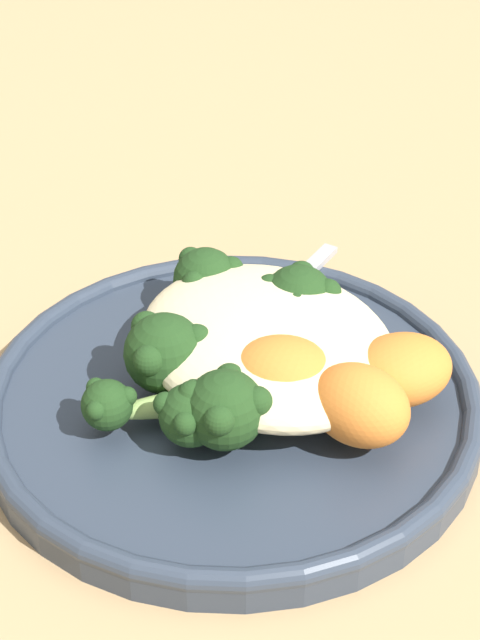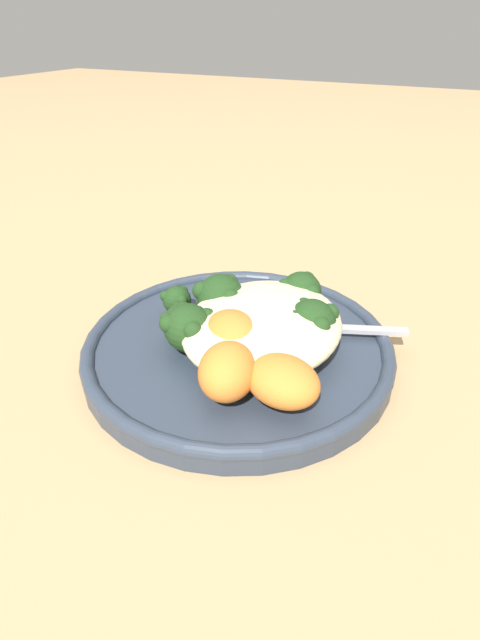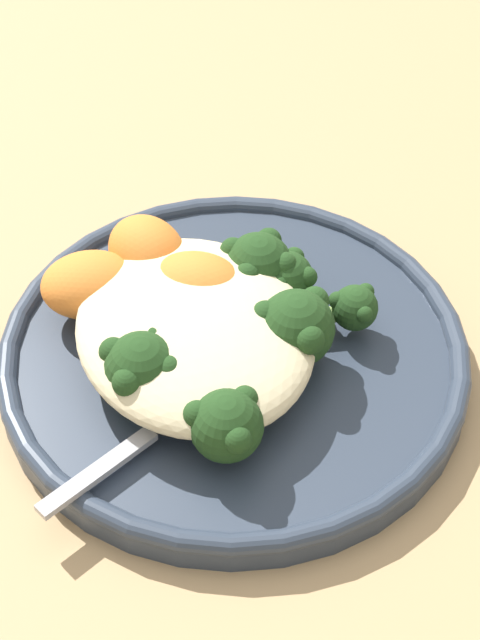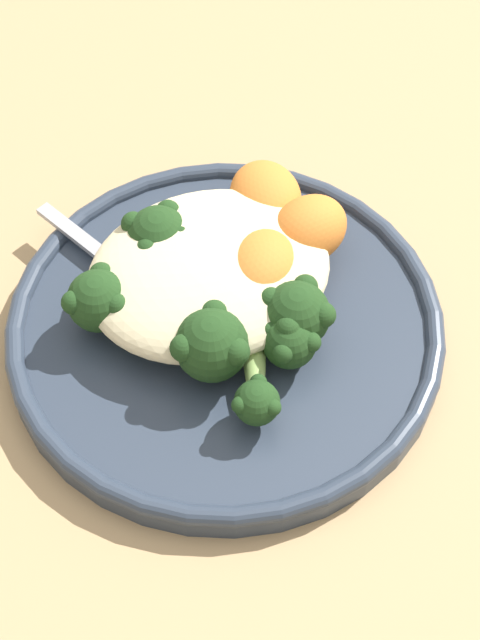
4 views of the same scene
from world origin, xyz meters
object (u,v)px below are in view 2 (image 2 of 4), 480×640
(quinoa_mound, at_px, (262,326))
(broccoli_stalk_5, at_px, (193,313))
(broccoli_stalk_0, at_px, (303,327))
(broccoli_stalk_4, at_px, (222,301))
(broccoli_stalk_7, at_px, (196,330))
(sweet_potato_chunk_0, at_px, (227,371))
(broccoli_stalk_1, at_px, (289,304))
(sweet_potato_chunk_2, at_px, (282,381))
(spoon, at_px, (309,325))
(broccoli_stalk_2, at_px, (264,315))
(broccoli_stalk_3, at_px, (254,316))
(sweet_potato_chunk_1, at_px, (232,337))
(plate, at_px, (236,349))
(broccoli_stalk_6, at_px, (193,327))

(quinoa_mound, bearing_deg, broccoli_stalk_5, -92.42)
(broccoli_stalk_0, bearing_deg, broccoli_stalk_4, 129.82)
(broccoli_stalk_7, relative_size, sweet_potato_chunk_0, 1.70)
(broccoli_stalk_1, height_order, broccoli_stalk_5, broccoli_stalk_1)
(broccoli_stalk_7, bearing_deg, sweet_potato_chunk_2, 154.03)
(broccoli_stalk_0, distance_m, spoon, 0.03)
(broccoli_stalk_0, relative_size, broccoli_stalk_2, 0.72)
(quinoa_mound, distance_m, broccoli_stalk_3, 0.02)
(broccoli_stalk_7, height_order, sweet_potato_chunk_0, same)
(sweet_potato_chunk_1, bearing_deg, broccoli_stalk_4, -144.10)
(broccoli_stalk_3, xyz_separation_m, broccoli_stalk_7, (0.05, -0.03, 0.00))
(plate, bearing_deg, sweet_potato_chunk_1, 19.17)
(sweet_potato_chunk_2, bearing_deg, broccoli_stalk_2, -148.26)
(broccoli_stalk_5, bearing_deg, broccoli_stalk_3, -142.89)
(broccoli_stalk_5, distance_m, broccoli_stalk_6, 0.03)
(quinoa_mound, distance_m, broccoli_stalk_5, 0.07)
(sweet_potato_chunk_2, xyz_separation_m, spoon, (-0.10, -0.01, -0.01))
(broccoli_stalk_1, distance_m, broccoli_stalk_4, 0.06)
(broccoli_stalk_0, relative_size, broccoli_stalk_4, 0.91)
(plate, xyz_separation_m, broccoli_stalk_1, (-0.05, 0.03, 0.03))
(broccoli_stalk_2, bearing_deg, sweet_potato_chunk_0, -177.96)
(broccoli_stalk_0, height_order, spoon, broccoli_stalk_0)
(broccoli_stalk_7, relative_size, sweet_potato_chunk_2, 1.57)
(plate, distance_m, quinoa_mound, 0.04)
(plate, height_order, broccoli_stalk_2, broccoli_stalk_2)
(broccoli_stalk_1, bearing_deg, broccoli_stalk_3, 155.28)
(broccoli_stalk_4, height_order, sweet_potato_chunk_1, broccoli_stalk_4)
(broccoli_stalk_0, distance_m, sweet_potato_chunk_1, 0.06)
(plate, xyz_separation_m, sweet_potato_chunk_1, (0.03, 0.01, 0.03))
(broccoli_stalk_0, distance_m, broccoli_stalk_3, 0.05)
(plate, bearing_deg, broccoli_stalk_0, 106.03)
(sweet_potato_chunk_1, relative_size, spoon, 0.51)
(broccoli_stalk_7, bearing_deg, broccoli_stalk_6, -56.55)
(quinoa_mound, relative_size, broccoli_stalk_2, 1.34)
(broccoli_stalk_6, bearing_deg, broccoli_stalk_0, -154.32)
(sweet_potato_chunk_1, distance_m, spoon, 0.08)
(quinoa_mound, distance_m, broccoli_stalk_7, 0.05)
(broccoli_stalk_4, xyz_separation_m, broccoli_stalk_6, (0.04, -0.01, -0.01))
(plate, relative_size, broccoli_stalk_7, 3.01)
(sweet_potato_chunk_1, bearing_deg, plate, -160.83)
(plate, xyz_separation_m, broccoli_stalk_6, (0.02, -0.03, 0.02))
(broccoli_stalk_1, bearing_deg, broccoli_stalk_0, -135.00)
(broccoli_stalk_4, bearing_deg, sweet_potato_chunk_0, 165.80)
(broccoli_stalk_2, xyz_separation_m, sweet_potato_chunk_2, (0.09, 0.05, 0.01))
(broccoli_stalk_7, bearing_deg, broccoli_stalk_1, -131.80)
(quinoa_mound, xyz_separation_m, sweet_potato_chunk_0, (0.07, 0.00, 0.00))
(sweet_potato_chunk_1, bearing_deg, sweet_potato_chunk_0, 23.66)
(broccoli_stalk_3, distance_m, broccoli_stalk_5, 0.06)
(plate, distance_m, broccoli_stalk_2, 0.04)
(quinoa_mound, bearing_deg, sweet_potato_chunk_1, -27.18)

